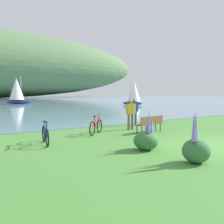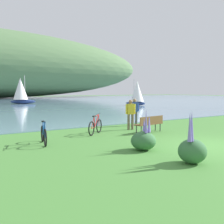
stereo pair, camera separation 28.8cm
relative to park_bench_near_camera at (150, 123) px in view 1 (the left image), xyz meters
The scene contains 10 objects.
ground_plane 4.02m from the park_bench_near_camera, 94.06° to the right, with size 200.00×200.00×0.00m, color #478438.
park_bench_near_camera is the anchor object (origin of this frame).
bicycle_leaning_near_bench 2.91m from the park_bench_near_camera, 156.42° to the left, with size 1.43×1.14×1.01m.
bicycle_beside_path 5.78m from the park_bench_near_camera, behind, with size 0.47×1.74×1.01m.
person_at_shoreline 3.00m from the park_bench_near_camera, 67.23° to the left, with size 0.58×0.33×1.71m.
person_on_the_grass 1.51m from the park_bench_near_camera, 97.41° to the left, with size 0.60×0.30×1.71m.
echium_bush_closest_to_camera 6.12m from the park_bench_near_camera, 119.65° to the right, with size 0.87×0.87×1.63m.
echium_bush_mid_cluster 4.32m from the park_bench_near_camera, 134.82° to the right, with size 0.95×0.95×1.59m.
sailboat_nearest_to_shore 34.83m from the park_bench_near_camera, 85.41° to the left, with size 4.11×3.02×4.66m.
sailboat_toward_hillside 25.65m from the park_bench_near_camera, 52.41° to the left, with size 2.48×3.38×3.83m.
Camera 1 is at (-9.58, -6.60, 2.24)m, focal length 43.45 mm.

